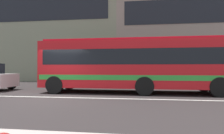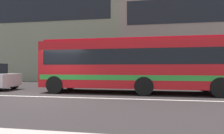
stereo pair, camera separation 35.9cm
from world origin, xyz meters
TOP-DOWN VIEW (x-y plane):
  - ground_plane at (0.00, 0.00)m, footprint 160.00×160.00m
  - lane_centre_line at (0.00, 0.00)m, footprint 60.00×0.16m
  - hedge_row_far at (3.36, 5.98)m, footprint 13.37×1.10m
  - apartment_block_left at (-8.47, 15.54)m, footprint 21.22×10.90m
  - apartment_block_right at (12.50, 15.54)m, footprint 20.72×10.90m
  - transit_bus at (3.96, 2.33)m, footprint 10.75×2.66m

SIDE VIEW (x-z plane):
  - ground_plane at x=0.00m, z-range 0.00..0.00m
  - lane_centre_line at x=0.00m, z-range 0.00..0.01m
  - hedge_row_far at x=3.36m, z-range 0.00..0.84m
  - transit_bus at x=3.96m, z-range 0.16..3.28m
  - apartment_block_right at x=12.50m, z-range 0.00..12.11m
  - apartment_block_left at x=-8.47m, z-range 0.00..13.69m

